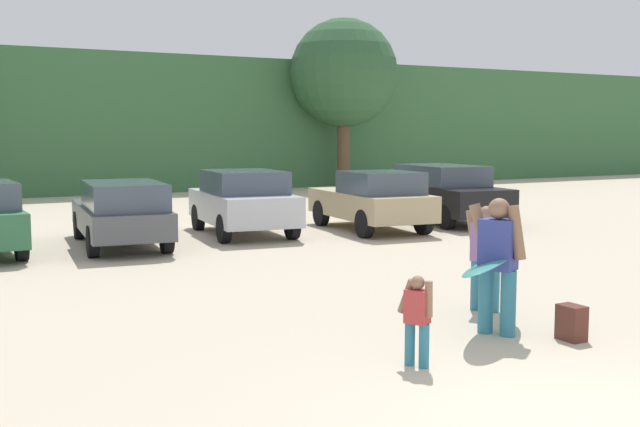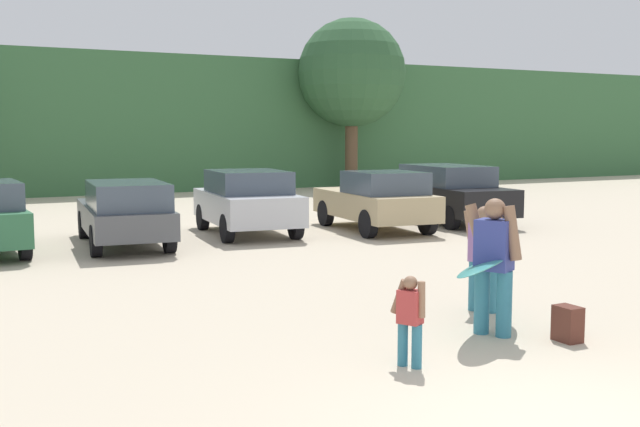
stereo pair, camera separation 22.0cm
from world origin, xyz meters
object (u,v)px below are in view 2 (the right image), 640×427
at_px(parked_car_dark_gray, 125,211).
at_px(surfboard_teal, 487,263).
at_px(backpack_dropped, 568,324).
at_px(parked_car_black, 448,192).
at_px(person_child, 410,316).
at_px(person_companion, 484,252).
at_px(parked_car_tan, 377,200).
at_px(person_adult, 494,258).
at_px(parked_car_silver, 247,201).

bearing_deg(parked_car_dark_gray, surfboard_teal, -160.56).
bearing_deg(backpack_dropped, parked_car_black, 59.51).
xyz_separation_m(person_child, person_companion, (2.48, 1.74, 0.29)).
distance_m(person_companion, surfboard_teal, 1.24).
xyz_separation_m(parked_car_black, person_child, (-8.90, -11.05, -0.29)).
bearing_deg(parked_car_black, backpack_dropped, 155.88).
bearing_deg(parked_car_dark_gray, person_child, -170.55).
distance_m(parked_car_dark_gray, surfboard_teal, 10.13).
bearing_deg(person_companion, backpack_dropped, 59.17).
relative_size(parked_car_black, surfboard_teal, 2.38).
xyz_separation_m(parked_car_tan, person_companion, (-3.55, -8.62, 0.05)).
xyz_separation_m(parked_car_black, surfboard_teal, (-7.18, -10.29, 0.05)).
bearing_deg(person_adult, surfboard_teal, -113.50).
relative_size(parked_car_silver, surfboard_teal, 2.07).
bearing_deg(parked_car_silver, person_child, 173.14).
relative_size(parked_car_tan, person_child, 4.16).
relative_size(person_companion, backpack_dropped, 3.45).
distance_m(parked_car_black, person_adult, 12.65).
distance_m(person_adult, person_child, 1.89).
distance_m(parked_car_black, surfboard_teal, 12.55).
bearing_deg(person_child, parked_car_dark_gray, -113.92).
bearing_deg(parked_car_black, parked_car_tan, 109.90).
distance_m(parked_car_silver, backpack_dropped, 11.33).
bearing_deg(parked_car_dark_gray, person_companion, -154.65).
height_order(parked_car_silver, parked_car_black, parked_car_black).
bearing_deg(parked_car_silver, parked_car_dark_gray, 107.75).
height_order(parked_car_black, surfboard_teal, parked_car_black).
bearing_deg(parked_car_silver, backpack_dropped, -175.09).
bearing_deg(person_child, person_companion, -172.01).
distance_m(person_adult, person_companion, 1.35).
height_order(surfboard_teal, backpack_dropped, surfboard_teal).
relative_size(parked_car_tan, person_companion, 2.78).
bearing_deg(person_adult, person_companion, -151.38).
bearing_deg(person_adult, parked_car_dark_gray, -104.05).
height_order(person_adult, person_child, person_adult).
bearing_deg(parked_car_silver, parked_car_black, -85.40).
bearing_deg(person_companion, parked_car_tan, -139.46).
height_order(parked_car_silver, person_adult, person_adult).
distance_m(parked_car_dark_gray, parked_car_black, 9.49).
distance_m(parked_car_dark_gray, parked_car_silver, 3.35).
relative_size(person_child, person_companion, 0.67).
bearing_deg(backpack_dropped, surfboard_teal, 128.90).
bearing_deg(person_adult, parked_car_silver, -122.30).
bearing_deg(parked_car_dark_gray, parked_car_silver, -72.56).
bearing_deg(surfboard_teal, backpack_dropped, 92.20).
bearing_deg(person_child, backpack_dropped, 151.91).
xyz_separation_m(parked_car_tan, parked_car_black, (2.87, 0.69, 0.05)).
relative_size(parked_car_dark_gray, person_companion, 3.10).
height_order(parked_car_tan, parked_car_black, parked_car_black).
height_order(parked_car_dark_gray, person_companion, person_companion).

